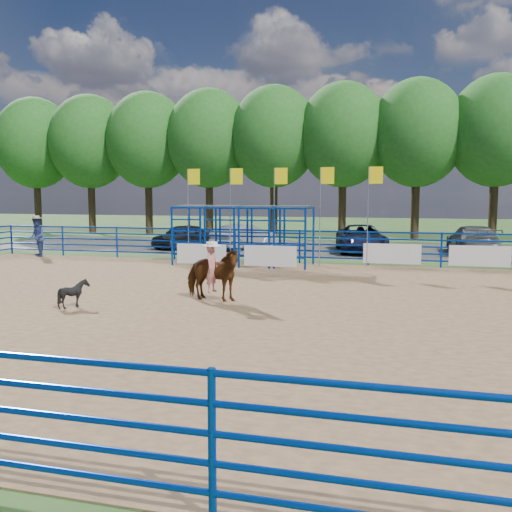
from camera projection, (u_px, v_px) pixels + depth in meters
The scene contains 13 objects.
ground at pixel (231, 306), 15.76m from camera, with size 120.00×120.00×0.00m, color #355823.
arena_dirt at pixel (231, 306), 15.76m from camera, with size 30.00×20.00×0.02m, color olive.
gravel_strip at pixel (323, 249), 32.07m from camera, with size 40.00×10.00×0.01m, color #69665D.
horse_and_rider at pixel (212, 271), 16.34m from camera, with size 1.91×1.07×2.39m.
calf at pixel (74, 293), 15.43m from camera, with size 0.62×0.70×0.77m, color black.
spectator_cowboy at pixel (37, 237), 27.87m from camera, with size 1.16×1.18×1.98m.
car_a at pixel (182, 236), 32.45m from camera, with size 1.61×4.00×1.36m, color black.
car_b at pixel (244, 237), 31.76m from camera, with size 1.46×4.19×1.38m, color gray.
car_c at pixel (361, 239), 30.11m from camera, with size 2.40×5.21×1.45m, color #151835.
car_d at pixel (473, 240), 29.14m from camera, with size 2.06×5.06×1.47m, color slate.
perimeter_fence at pixel (231, 279), 15.68m from camera, with size 30.10×20.10×1.50m.
chute_assembly at pixel (251, 236), 24.60m from camera, with size 19.32×2.41×4.20m.
treeline at pixel (343, 130), 39.88m from camera, with size 56.40×6.40×11.24m.
Camera 1 is at (4.73, -14.79, 3.09)m, focal length 40.00 mm.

